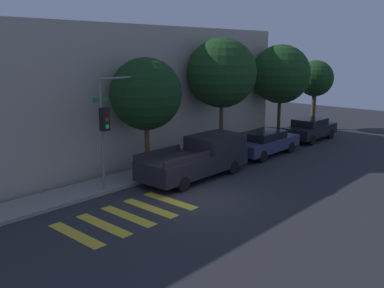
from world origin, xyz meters
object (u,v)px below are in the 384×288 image
(sedan_near_corner, at_px, (264,142))
(tree_behind_truck, at_px, (315,79))
(tree_midblock, at_px, (222,73))
(traffic_light_pole, at_px, (113,112))
(tree_far_end, at_px, (281,74))
(tree_near_corner, at_px, (146,94))
(sedan_middle, at_px, (310,129))
(pickup_truck, at_px, (199,158))

(sedan_near_corner, distance_m, tree_behind_truck, 9.99)
(tree_midblock, bearing_deg, traffic_light_pole, -175.82)
(tree_far_end, bearing_deg, traffic_light_pole, -177.66)
(traffic_light_pole, distance_m, tree_near_corner, 2.38)
(sedan_middle, distance_m, tree_behind_truck, 5.27)
(sedan_near_corner, height_order, tree_far_end, tree_far_end)
(pickup_truck, distance_m, tree_midblock, 5.63)
(sedan_middle, xyz_separation_m, tree_behind_truck, (4.02, 1.83, 2.88))
(tree_near_corner, xyz_separation_m, tree_midblock, (5.43, 0.00, 0.70))
(tree_near_corner, height_order, tree_midblock, tree_midblock)
(sedan_near_corner, bearing_deg, traffic_light_pole, 172.17)
(sedan_near_corner, bearing_deg, tree_behind_truck, 11.04)
(tree_near_corner, height_order, tree_far_end, tree_far_end)
(tree_near_corner, height_order, tree_behind_truck, tree_near_corner)
(tree_far_end, bearing_deg, sedan_middle, -65.60)
(sedan_near_corner, distance_m, tree_midblock, 4.44)
(tree_near_corner, bearing_deg, tree_behind_truck, 0.00)
(sedan_middle, relative_size, tree_behind_truck, 0.85)
(traffic_light_pole, bearing_deg, sedan_near_corner, -7.83)
(traffic_light_pole, height_order, sedan_near_corner, traffic_light_pole)
(pickup_truck, xyz_separation_m, tree_behind_truck, (14.85, 1.83, 2.74))
(pickup_truck, bearing_deg, sedan_middle, 0.00)
(tree_midblock, relative_size, tree_behind_truck, 1.28)
(tree_behind_truck, bearing_deg, tree_far_end, 180.00)
(traffic_light_pole, distance_m, pickup_truck, 4.62)
(pickup_truck, xyz_separation_m, sedan_near_corner, (5.46, 0.00, -0.17))
(tree_midblock, bearing_deg, tree_behind_truck, 0.00)
(sedan_middle, bearing_deg, tree_far_end, 114.40)
(traffic_light_pole, relative_size, tree_midblock, 0.75)
(traffic_light_pole, relative_size, pickup_truck, 0.86)
(sedan_near_corner, xyz_separation_m, tree_midblock, (-1.52, 1.83, 3.75))
(sedan_near_corner, height_order, sedan_middle, sedan_middle)
(traffic_light_pole, height_order, tree_behind_truck, tree_behind_truck)
(sedan_near_corner, relative_size, tree_behind_truck, 0.93)
(pickup_truck, relative_size, tree_midblock, 0.87)
(sedan_middle, xyz_separation_m, tree_midblock, (-6.89, 1.83, 3.72))
(tree_midblock, xyz_separation_m, tree_behind_truck, (10.91, 0.00, -0.84))
(tree_far_end, bearing_deg, sedan_near_corner, -158.03)
(tree_near_corner, relative_size, tree_behind_truck, 1.08)
(sedan_middle, bearing_deg, tree_midblock, 165.13)
(traffic_light_pole, height_order, tree_midblock, tree_midblock)
(pickup_truck, height_order, tree_far_end, tree_far_end)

